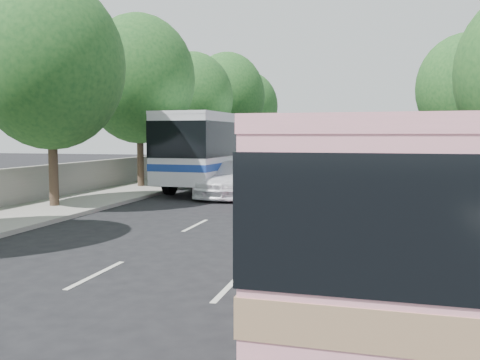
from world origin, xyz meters
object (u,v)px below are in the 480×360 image
(pink_taxi, at_px, (273,186))
(white_pickup, at_px, (235,179))
(tour_coach_rear, at_px, (268,145))
(tour_coach_front, at_px, (226,144))
(pink_bus, at_px, (389,197))

(pink_taxi, height_order, white_pickup, white_pickup)
(pink_taxi, distance_m, tour_coach_rear, 27.32)
(white_pickup, height_order, tour_coach_front, tour_coach_front)
(pink_bus, height_order, white_pickup, pink_bus)
(pink_taxi, height_order, tour_coach_front, tour_coach_front)
(tour_coach_rear, bearing_deg, white_pickup, -80.48)
(pink_taxi, relative_size, tour_coach_rear, 0.41)
(white_pickup, xyz_separation_m, tour_coach_front, (-1.75, 4.37, 1.56))
(pink_bus, relative_size, tour_coach_rear, 0.85)
(tour_coach_front, xyz_separation_m, tour_coach_rear, (-1.73, 19.76, -0.38))
(pink_bus, relative_size, tour_coach_front, 0.71)
(white_pickup, bearing_deg, tour_coach_front, 116.12)
(pink_bus, relative_size, white_pickup, 1.65)
(pink_bus, distance_m, tour_coach_rear, 40.17)
(pink_taxi, bearing_deg, tour_coach_rear, 99.24)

